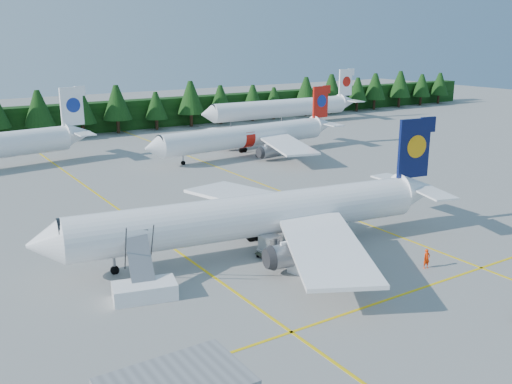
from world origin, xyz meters
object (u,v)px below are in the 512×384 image
airliner_red (242,137)px  airstairs (144,285)px  service_truck (318,249)px  airliner_navy (245,218)px

airliner_red → airstairs: 52.47m
airliner_red → service_truck: bearing=-117.2°
airstairs → airliner_red: bearing=64.4°
airliner_red → airstairs: size_ratio=5.17×
airstairs → service_truck: airstairs is taller
airliner_red → airstairs: (-33.44, -40.38, -2.23)m
airliner_red → service_truck: airliner_red is taller
airstairs → service_truck: (14.89, -2.29, 0.50)m
airstairs → service_truck: 15.07m
airliner_navy → airliner_red: bearing=67.8°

